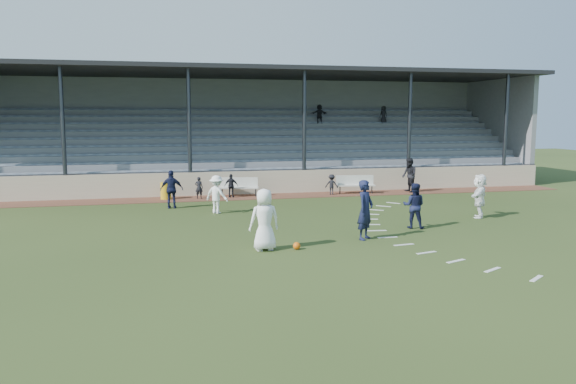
{
  "coord_description": "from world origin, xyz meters",
  "views": [
    {
      "loc": [
        -4.55,
        -17.2,
        4.02
      ],
      "look_at": [
        0.0,
        2.5,
        1.3
      ],
      "focal_mm": 35.0,
      "sensor_mm": 36.0,
      "label": 1
    }
  ],
  "objects_px": {
    "bench_right": "(355,183)",
    "official": "(409,175)",
    "player_navy_lead": "(365,210)",
    "bench_left": "(239,185)",
    "trash_bin": "(166,191)",
    "football": "(297,246)",
    "player_white_lead": "(264,220)"
  },
  "relations": [
    {
      "from": "football",
      "to": "player_white_lead",
      "type": "distance_m",
      "value": 1.28
    },
    {
      "from": "player_navy_lead",
      "to": "trash_bin",
      "type": "bearing_deg",
      "value": 76.71
    },
    {
      "from": "bench_right",
      "to": "official",
      "type": "height_order",
      "value": "official"
    },
    {
      "from": "player_navy_lead",
      "to": "bench_left",
      "type": "bearing_deg",
      "value": 59.92
    },
    {
      "from": "bench_right",
      "to": "football",
      "type": "xyz_separation_m",
      "value": [
        -6.01,
        -11.47,
        -0.47
      ]
    },
    {
      "from": "bench_left",
      "to": "football",
      "type": "xyz_separation_m",
      "value": [
        0.11,
        -11.86,
        -0.47
      ]
    },
    {
      "from": "trash_bin",
      "to": "player_navy_lead",
      "type": "xyz_separation_m",
      "value": [
        6.27,
        -10.69,
        0.55
      ]
    },
    {
      "from": "bench_left",
      "to": "player_navy_lead",
      "type": "relative_size",
      "value": 1.04
    },
    {
      "from": "player_white_lead",
      "to": "official",
      "type": "height_order",
      "value": "player_white_lead"
    },
    {
      "from": "official",
      "to": "football",
      "type": "bearing_deg",
      "value": -38.93
    },
    {
      "from": "trash_bin",
      "to": "football",
      "type": "height_order",
      "value": "trash_bin"
    },
    {
      "from": "player_white_lead",
      "to": "player_navy_lead",
      "type": "height_order",
      "value": "player_navy_lead"
    },
    {
      "from": "bench_left",
      "to": "bench_right",
      "type": "bearing_deg",
      "value": 10.24
    },
    {
      "from": "bench_left",
      "to": "player_white_lead",
      "type": "height_order",
      "value": "player_white_lead"
    },
    {
      "from": "trash_bin",
      "to": "bench_left",
      "type": "bearing_deg",
      "value": 4.23
    },
    {
      "from": "bench_right",
      "to": "official",
      "type": "distance_m",
      "value": 2.99
    },
    {
      "from": "bench_left",
      "to": "player_navy_lead",
      "type": "bearing_deg",
      "value": -62.56
    },
    {
      "from": "official",
      "to": "bench_left",
      "type": "bearing_deg",
      "value": -94.03
    },
    {
      "from": "player_navy_lead",
      "to": "player_white_lead",
      "type": "bearing_deg",
      "value": 148.46
    },
    {
      "from": "player_white_lead",
      "to": "player_navy_lead",
      "type": "relative_size",
      "value": 0.96
    },
    {
      "from": "trash_bin",
      "to": "bench_right",
      "type": "bearing_deg",
      "value": -0.68
    },
    {
      "from": "player_navy_lead",
      "to": "football",
      "type": "bearing_deg",
      "value": 155.72
    },
    {
      "from": "bench_left",
      "to": "football",
      "type": "relative_size",
      "value": 8.94
    },
    {
      "from": "bench_left",
      "to": "player_navy_lead",
      "type": "height_order",
      "value": "player_navy_lead"
    },
    {
      "from": "bench_left",
      "to": "trash_bin",
      "type": "xyz_separation_m",
      "value": [
        -3.62,
        -0.27,
        -0.15
      ]
    },
    {
      "from": "football",
      "to": "official",
      "type": "relative_size",
      "value": 0.13
    },
    {
      "from": "trash_bin",
      "to": "football",
      "type": "relative_size",
      "value": 3.63
    },
    {
      "from": "bench_left",
      "to": "official",
      "type": "distance_m",
      "value": 9.11
    },
    {
      "from": "bench_right",
      "to": "trash_bin",
      "type": "bearing_deg",
      "value": -172.95
    },
    {
      "from": "player_white_lead",
      "to": "official",
      "type": "relative_size",
      "value": 1.03
    },
    {
      "from": "bench_left",
      "to": "player_white_lead",
      "type": "relative_size",
      "value": 1.08
    },
    {
      "from": "bench_right",
      "to": "official",
      "type": "xyz_separation_m",
      "value": [
        2.97,
        -0.19,
        0.35
      ]
    }
  ]
}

